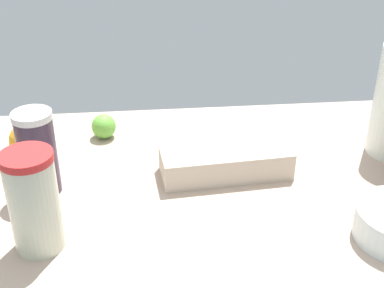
# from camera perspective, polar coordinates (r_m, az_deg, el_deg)

# --- Properties ---
(countertop) EXTENTS (1.20, 0.76, 0.03)m
(countertop) POSITION_cam_1_polar(r_m,az_deg,el_deg) (1.17, 0.00, -4.94)
(countertop) COLOR tan
(countertop) RESTS_ON ground
(egg_carton) EXTENTS (0.29, 0.13, 0.06)m
(egg_carton) POSITION_cam_1_polar(r_m,az_deg,el_deg) (1.18, 3.61, -1.94)
(egg_carton) COLOR beige
(egg_carton) RESTS_ON countertop
(tumbler_cup) EXTENTS (0.09, 0.09, 0.19)m
(tumbler_cup) POSITION_cam_1_polar(r_m,az_deg,el_deg) (0.98, -16.53, -5.93)
(tumbler_cup) COLOR beige
(tumbler_cup) RESTS_ON countertop
(shaker_bottle) EXTENTS (0.08, 0.08, 0.18)m
(shaker_bottle) POSITION_cam_1_polar(r_m,az_deg,el_deg) (1.13, -16.15, -0.92)
(shaker_bottle) COLOR #35273B
(shaker_bottle) RESTS_ON countertop
(lime_near_front) EXTENTS (0.06, 0.06, 0.06)m
(lime_near_front) POSITION_cam_1_polar(r_m,az_deg,el_deg) (1.34, -9.40, 1.86)
(lime_near_front) COLOR #64B03C
(lime_near_front) RESTS_ON countertop
(orange_far_back) EXTENTS (0.08, 0.08, 0.08)m
(orange_far_back) POSITION_cam_1_polar(r_m,az_deg,el_deg) (1.30, -17.16, 0.38)
(orange_far_back) COLOR orange
(orange_far_back) RESTS_ON countertop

